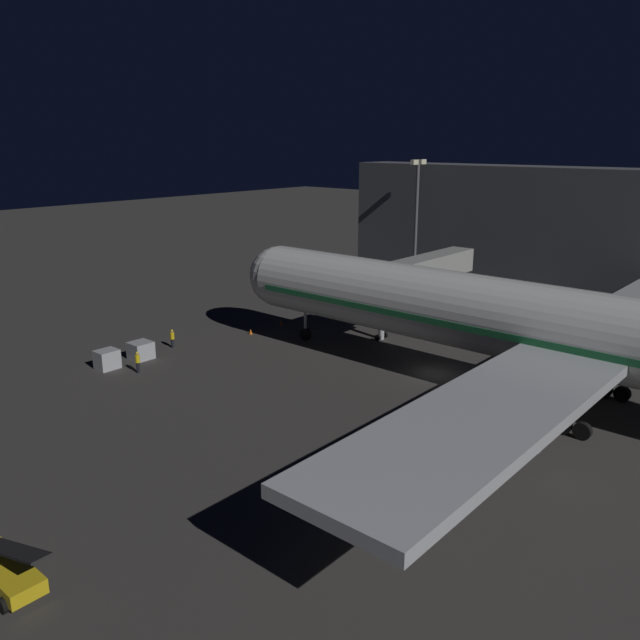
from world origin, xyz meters
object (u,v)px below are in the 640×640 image
object	(u,v)px
traffic_cone_nose_port	(281,322)
jet_bridge	(411,273)
baggage_container_near_belt	(141,350)
airliner_at_gate	(584,335)
ground_crew_near_nose_gear	(138,361)
ground_crew_marshaller_fwd	(172,338)
baggage_container_mid_row	(107,359)
traffic_cone_nose_starboard	(251,331)
belt_loader	(5,568)
apron_floodlight_mast	(416,215)

from	to	relation	value
traffic_cone_nose_port	jet_bridge	bearing A→B (deg)	125.75
jet_bridge	baggage_container_near_belt	bearing A→B (deg)	-28.24
traffic_cone_nose_port	airliner_at_gate	bearing A→B (deg)	86.05
baggage_container_near_belt	ground_crew_near_nose_gear	xyz separation A→B (m)	(2.27, 2.95, 0.27)
baggage_container_near_belt	traffic_cone_nose_port	world-z (taller)	baggage_container_near_belt
airliner_at_gate	baggage_container_near_belt	xyz separation A→B (m)	(13.84, -33.76, -5.03)
ground_crew_near_nose_gear	ground_crew_marshaller_fwd	xyz separation A→B (m)	(-6.08, -3.44, -0.06)
baggage_container_mid_row	traffic_cone_nose_port	world-z (taller)	baggage_container_mid_row
baggage_container_mid_row	traffic_cone_nose_port	xyz separation A→B (m)	(-19.43, 1.84, -0.55)
jet_bridge	traffic_cone_nose_port	size ratio (longest dim) A/B	33.40
traffic_cone_nose_port	traffic_cone_nose_starboard	distance (m)	4.40
jet_bridge	traffic_cone_nose_port	world-z (taller)	jet_bridge
ground_crew_marshaller_fwd	traffic_cone_nose_port	size ratio (longest dim) A/B	3.25
airliner_at_gate	belt_loader	distance (m)	37.69
jet_bridge	traffic_cone_nose_port	distance (m)	14.65
traffic_cone_nose_port	ground_crew_near_nose_gear	bearing A→B (deg)	3.33
airliner_at_gate	baggage_container_mid_row	distance (m)	38.19
airliner_at_gate	ground_crew_near_nose_gear	world-z (taller)	airliner_at_gate
jet_bridge	traffic_cone_nose_starboard	size ratio (longest dim) A/B	33.40
baggage_container_mid_row	traffic_cone_nose_starboard	world-z (taller)	baggage_container_mid_row
baggage_container_near_belt	baggage_container_mid_row	distance (m)	3.39
baggage_container_mid_row	ground_crew_near_nose_gear	distance (m)	3.12
apron_floodlight_mast	traffic_cone_nose_starboard	xyz separation A→B (m)	(27.70, -1.49, -9.45)
jet_bridge	baggage_container_mid_row	xyz separation A→B (m)	(27.33, -12.82, -5.07)
ground_crew_near_nose_gear	traffic_cone_nose_port	size ratio (longest dim) A/B	3.44
airliner_at_gate	baggage_container_mid_row	xyz separation A→B (m)	(17.23, -33.72, -4.98)
jet_bridge	baggage_container_near_belt	size ratio (longest dim) A/B	9.92
belt_loader	baggage_container_near_belt	xyz separation A→B (m)	(-21.49, -21.63, -0.07)
jet_bridge	baggage_container_mid_row	distance (m)	30.61
ground_crew_near_nose_gear	traffic_cone_nose_port	bearing A→B (deg)	-176.67
airliner_at_gate	traffic_cone_nose_port	world-z (taller)	airliner_at_gate
belt_loader	ground_crew_near_nose_gear	size ratio (longest dim) A/B	4.28
apron_floodlight_mast	traffic_cone_nose_starboard	size ratio (longest dim) A/B	30.20
baggage_container_mid_row	belt_loader	bearing A→B (deg)	50.01
jet_bridge	baggage_container_mid_row	bearing A→B (deg)	-25.12
ground_crew_near_nose_gear	belt_loader	bearing A→B (deg)	44.17
belt_loader	traffic_cone_nose_port	world-z (taller)	belt_loader
ground_crew_marshaller_fwd	traffic_cone_nose_port	world-z (taller)	ground_crew_marshaller_fwd
baggage_container_near_belt	ground_crew_near_nose_gear	distance (m)	3.73
ground_crew_near_nose_gear	baggage_container_near_belt	bearing A→B (deg)	-127.54
baggage_container_mid_row	traffic_cone_nose_port	size ratio (longest dim) A/B	3.30
baggage_container_near_belt	baggage_container_mid_row	world-z (taller)	baggage_container_mid_row
apron_floodlight_mast	ground_crew_marshaller_fwd	bearing A→B (deg)	-6.20
apron_floodlight_mast	baggage_container_near_belt	world-z (taller)	apron_floodlight_mast
belt_loader	baggage_container_near_belt	bearing A→B (deg)	-134.82
airliner_at_gate	baggage_container_mid_row	bearing A→B (deg)	-62.93
apron_floodlight_mast	traffic_cone_nose_starboard	world-z (taller)	apron_floodlight_mast
jet_bridge	traffic_cone_nose_port	xyz separation A→B (m)	(7.90, -10.98, -5.63)
belt_loader	traffic_cone_nose_port	bearing A→B (deg)	-152.25
ground_crew_marshaller_fwd	traffic_cone_nose_starboard	bearing A→B (deg)	163.15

